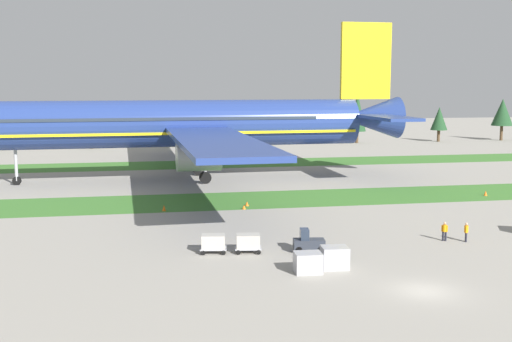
# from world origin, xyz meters

# --- Properties ---
(ground_plane) EXTENTS (400.00, 400.00, 0.00)m
(ground_plane) POSITION_xyz_m (0.00, 0.00, 0.00)
(ground_plane) COLOR gray
(grass_strip_near) EXTENTS (320.00, 11.56, 0.01)m
(grass_strip_near) POSITION_xyz_m (0.00, 35.90, 0.00)
(grass_strip_near) COLOR #3D752D
(grass_strip_near) RESTS_ON ground
(grass_strip_far) EXTENTS (320.00, 11.56, 0.01)m
(grass_strip_far) POSITION_xyz_m (0.00, 71.03, 0.00)
(grass_strip_far) COLOR #3D752D
(grass_strip_far) RESTS_ON ground
(airliner) EXTENTS (65.40, 80.29, 22.97)m
(airliner) POSITION_xyz_m (-12.12, 53.51, 8.23)
(airliner) COLOR navy
(airliner) RESTS_ON ground
(baggage_tug) EXTENTS (2.76, 1.65, 1.97)m
(baggage_tug) POSITION_xyz_m (-5.13, 11.40, 0.81)
(baggage_tug) COLOR #2D333D
(baggage_tug) RESTS_ON ground
(cargo_dolly_lead) EXTENTS (2.39, 1.79, 1.55)m
(cargo_dolly_lead) POSITION_xyz_m (-10.10, 12.09, 0.92)
(cargo_dolly_lead) COLOR #A3A3A8
(cargo_dolly_lead) RESTS_ON ground
(cargo_dolly_second) EXTENTS (2.39, 1.79, 1.55)m
(cargo_dolly_second) POSITION_xyz_m (-12.97, 12.50, 0.92)
(cargo_dolly_second) COLOR #A3A3A8
(cargo_dolly_second) RESTS_ON ground
(ground_crew_marshaller) EXTENTS (0.36, 0.50, 1.74)m
(ground_crew_marshaller) POSITION_xyz_m (9.60, 12.14, 0.95)
(ground_crew_marshaller) COLOR black
(ground_crew_marshaller) RESTS_ON ground
(ground_crew_loader) EXTENTS (0.48, 0.36, 1.74)m
(ground_crew_loader) POSITION_xyz_m (7.86, 12.80, 0.95)
(ground_crew_loader) COLOR black
(ground_crew_loader) RESTS_ON ground
(uld_container_0) EXTENTS (2.07, 1.69, 1.53)m
(uld_container_0) POSITION_xyz_m (-6.70, 5.61, 0.77)
(uld_container_0) COLOR #A3A3A8
(uld_container_0) RESTS_ON ground
(uld_container_1) EXTENTS (2.11, 1.74, 1.70)m
(uld_container_1) POSITION_xyz_m (-4.41, 6.30, 0.85)
(uld_container_1) COLOR #A3A3A8
(uld_container_1) RESTS_ON ground
(taxiway_marker_0) EXTENTS (0.44, 0.44, 0.62)m
(taxiway_marker_0) POSITION_xyz_m (23.82, 33.43, 0.31)
(taxiway_marker_0) COLOR orange
(taxiway_marker_0) RESTS_ON ground
(taxiway_marker_1) EXTENTS (0.44, 0.44, 0.48)m
(taxiway_marker_1) POSITION_xyz_m (-7.40, 30.40, 0.24)
(taxiway_marker_1) COLOR orange
(taxiway_marker_1) RESTS_ON ground
(taxiway_marker_2) EXTENTS (0.44, 0.44, 0.65)m
(taxiway_marker_2) POSITION_xyz_m (-16.26, 31.03, 0.33)
(taxiway_marker_2) COLOR orange
(taxiway_marker_2) RESTS_ON ground
(taxiway_marker_3) EXTENTS (0.44, 0.44, 0.53)m
(taxiway_marker_3) POSITION_xyz_m (-6.74, 32.27, 0.27)
(taxiway_marker_3) COLOR orange
(taxiway_marker_3) RESTS_ON ground
(distant_tree_line) EXTENTS (188.54, 9.59, 11.57)m
(distant_tree_line) POSITION_xyz_m (-2.75, 103.02, 6.28)
(distant_tree_line) COLOR #4C3823
(distant_tree_line) RESTS_ON ground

